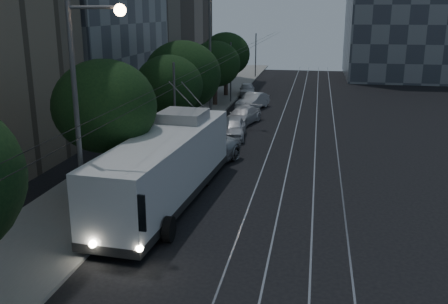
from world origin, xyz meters
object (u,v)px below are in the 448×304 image
car_white_d (247,89)px  trolleybus (168,166)px  streetlamp_near (85,100)px  car_white_a (233,128)px  car_white_c (253,101)px  streetlamp_far (215,45)px  car_white_b (243,116)px  pickup_silver (196,153)px

car_white_d → trolleybus: bearing=-96.5°
trolleybus → car_white_d: trolleybus is taller
car_white_d → streetlamp_near: 36.74m
trolleybus → car_white_d: 31.88m
car_white_a → car_white_d: size_ratio=1.09×
trolleybus → car_white_c: 24.33m
car_white_a → streetlamp_near: bearing=-104.4°
streetlamp_far → car_white_b: bearing=6.4°
car_white_a → car_white_c: size_ratio=0.97×
pickup_silver → streetlamp_near: (-1.76, -9.99, 4.80)m
trolleybus → streetlamp_far: streetlamp_far is taller
car_white_a → car_white_c: (0.00, 11.26, -0.00)m
car_white_b → car_white_c: 6.46m
pickup_silver → car_white_c: pickup_silver is taller
pickup_silver → streetlamp_near: 11.23m
trolleybus → pickup_silver: (0.03, 5.47, -0.87)m
car_white_a → streetlamp_far: 7.53m
car_white_b → streetlamp_far: (-2.21, -0.25, 5.65)m
trolleybus → car_white_a: 13.10m
pickup_silver → streetlamp_far: (-1.28, 12.11, 5.40)m
trolleybus → car_white_c: bearing=91.6°
trolleybus → car_white_b: size_ratio=2.82×
pickup_silver → streetlamp_far: size_ratio=0.63×
car_white_a → streetlamp_near: (-2.69, -17.55, 4.98)m
streetlamp_near → streetlamp_far: (0.48, 22.11, 0.60)m
pickup_silver → car_white_b: 12.40m
car_white_c → streetlamp_far: (-2.21, -6.70, 5.57)m
car_white_c → car_white_d: (-1.60, 7.57, -0.06)m
streetlamp_near → pickup_silver: bearing=80.0°
car_white_a → car_white_b: size_ratio=0.95×
car_white_b → car_white_d: size_ratio=1.15×
car_white_d → car_white_a: bearing=-92.8°
car_white_a → car_white_d: car_white_a is taller
streetlamp_near → streetlamp_far: size_ratio=0.90×
car_white_d → streetlamp_far: (-0.61, -14.27, 5.64)m
car_white_d → car_white_b: bearing=-91.2°
trolleybus → car_white_a: bearing=89.6°
pickup_silver → car_white_a: pickup_silver is taller
car_white_a → car_white_d: bearing=89.2°
car_white_b → streetlamp_far: 6.07m
pickup_silver → car_white_d: pickup_silver is taller
streetlamp_near → streetlamp_far: bearing=88.7°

